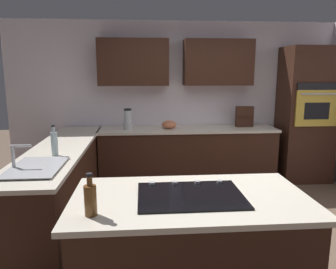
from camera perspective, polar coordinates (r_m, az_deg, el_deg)
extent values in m
plane|color=brown|center=(3.86, 8.62, -16.67)|extent=(14.00, 14.00, 0.00)
cube|color=silver|center=(5.51, 4.03, 5.91)|extent=(6.00, 0.10, 2.60)
cube|color=#381E14|center=(5.35, 8.83, 12.47)|extent=(1.10, 0.34, 0.72)
cube|color=#381E14|center=(5.21, -6.14, 12.58)|extent=(1.10, 0.34, 0.72)
cube|color=#381E14|center=(5.27, 3.44, -3.92)|extent=(2.80, 0.60, 0.86)
cube|color=silver|center=(5.18, 3.50, 0.90)|extent=(2.84, 0.64, 0.04)
cube|color=#381E14|center=(4.22, -18.17, -8.30)|extent=(0.60, 2.90, 0.86)
cube|color=silver|center=(4.10, -18.55, -2.34)|extent=(0.64, 2.94, 0.04)
cube|color=#381E14|center=(2.60, 3.84, -20.51)|extent=(1.64, 0.87, 0.86)
cube|color=silver|center=(2.39, 3.98, -11.28)|extent=(1.72, 0.95, 0.04)
cube|color=#381E14|center=(5.75, 23.17, 3.18)|extent=(0.80, 0.60, 2.18)
cube|color=gold|center=(5.46, 24.80, 4.23)|extent=(0.66, 0.03, 0.56)
cube|color=black|center=(5.46, 24.83, 3.80)|extent=(0.40, 0.01, 0.26)
cube|color=black|center=(5.44, 25.08, 7.68)|extent=(0.66, 0.02, 0.11)
cylinder|color=silver|center=(5.41, 25.17, 6.49)|extent=(0.56, 0.02, 0.02)
cube|color=#515456|center=(3.42, -21.45, -4.67)|extent=(0.40, 0.30, 0.02)
cube|color=#515456|center=(3.11, -23.23, -6.34)|extent=(0.40, 0.30, 0.02)
cube|color=#B7BABF|center=(3.26, -22.30, -5.32)|extent=(0.46, 0.70, 0.01)
cylinder|color=#B7BABF|center=(3.30, -25.74, -3.71)|extent=(0.03, 0.03, 0.22)
cylinder|color=#B7BABF|center=(3.25, -24.58, -1.84)|extent=(0.18, 0.02, 0.02)
cube|color=black|center=(2.38, 3.99, -10.68)|extent=(0.76, 0.56, 0.01)
cylinder|color=#B2B2B7|center=(2.64, 9.11, -8.21)|extent=(0.04, 0.04, 0.02)
cylinder|color=#B2B2B7|center=(2.60, 5.22, -8.39)|extent=(0.04, 0.04, 0.02)
cylinder|color=#B2B2B7|center=(2.58, 1.23, -8.53)|extent=(0.04, 0.04, 0.02)
cylinder|color=#B2B2B7|center=(2.57, -2.81, -8.63)|extent=(0.04, 0.04, 0.02)
cylinder|color=silver|center=(5.11, -7.09, 1.55)|extent=(0.15, 0.15, 0.11)
cylinder|color=silver|center=(5.08, -7.13, 3.21)|extent=(0.11, 0.11, 0.19)
cylinder|color=black|center=(5.07, -7.16, 4.41)|extent=(0.12, 0.12, 0.03)
ellipsoid|color=#CC724C|center=(5.12, 0.20, 1.78)|extent=(0.24, 0.24, 0.13)
cube|color=#381E14|center=(5.44, 13.38, 3.11)|extent=(0.28, 0.10, 0.33)
cube|color=#381E14|center=(5.39, 13.55, 3.03)|extent=(0.27, 0.02, 0.02)
cylinder|color=silver|center=(3.66, -19.46, -1.59)|extent=(0.07, 0.07, 0.25)
cylinder|color=silver|center=(3.64, -19.62, 0.83)|extent=(0.03, 0.03, 0.06)
cylinder|color=black|center=(3.63, -19.66, 1.46)|extent=(0.04, 0.04, 0.02)
cylinder|color=brown|center=(2.11, -13.56, -11.30)|extent=(0.08, 0.08, 0.20)
cylinder|color=brown|center=(2.06, -13.72, -8.01)|extent=(0.04, 0.04, 0.06)
cylinder|color=black|center=(2.05, -13.77, -6.95)|extent=(0.04, 0.04, 0.02)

